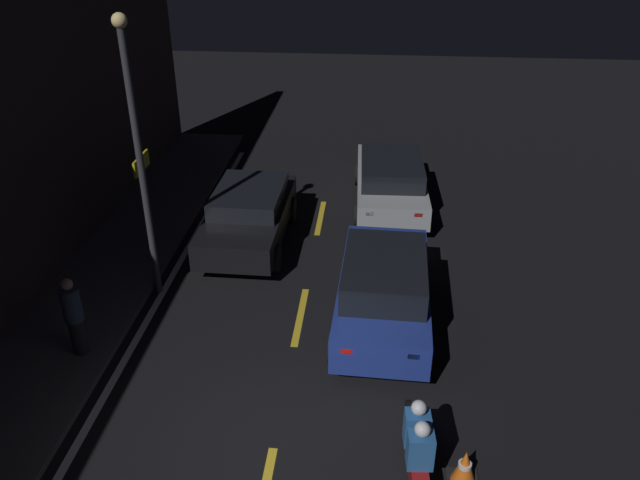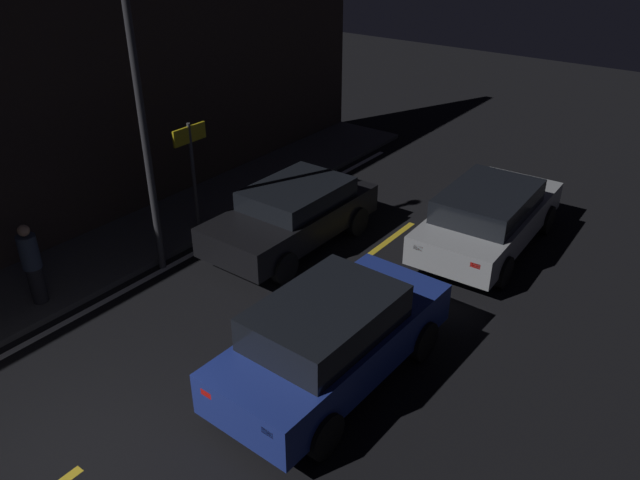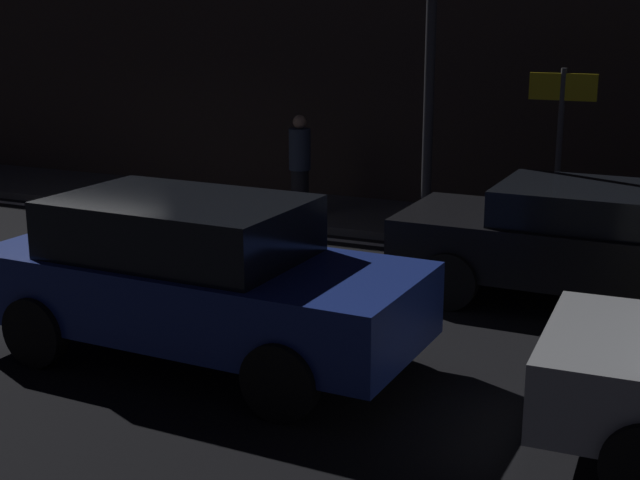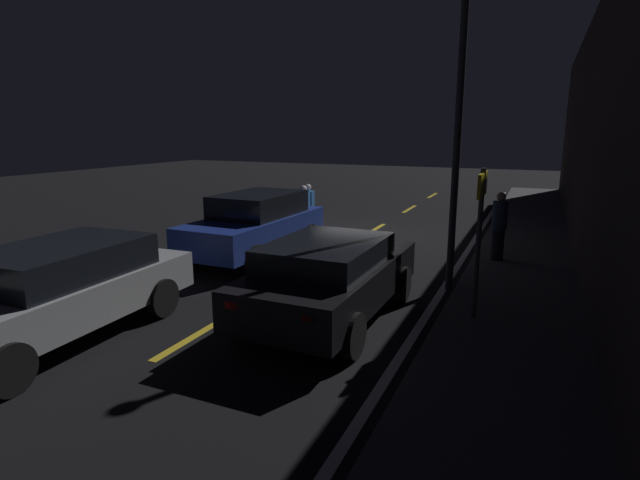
% 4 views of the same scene
% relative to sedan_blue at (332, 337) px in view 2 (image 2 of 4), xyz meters
% --- Properties ---
extents(ground_plane, '(56.00, 56.00, 0.00)m').
position_rel_sedan_blue_xyz_m(ground_plane, '(-3.44, 1.66, -0.83)').
color(ground_plane, black).
extents(lane_dash_d, '(2.00, 0.14, 0.01)m').
position_rel_sedan_blue_xyz_m(lane_dash_d, '(0.06, 1.66, -0.83)').
color(lane_dash_d, gold).
rests_on(lane_dash_d, ground).
extents(lane_dash_e, '(2.00, 0.14, 0.01)m').
position_rel_sedan_blue_xyz_m(lane_dash_e, '(4.56, 1.66, -0.83)').
color(lane_dash_e, gold).
rests_on(lane_dash_e, ground).
extents(sedan_blue, '(4.29, 1.96, 1.56)m').
position_rel_sedan_blue_xyz_m(sedan_blue, '(0.00, 0.00, 0.00)').
color(sedan_blue, navy).
rests_on(sedan_blue, ground).
extents(van_black, '(4.11, 1.95, 1.36)m').
position_rel_sedan_blue_xyz_m(van_black, '(3.11, 3.28, -0.08)').
color(van_black, black).
rests_on(van_black, ground).
extents(hatchback_silver, '(4.50, 2.04, 1.42)m').
position_rel_sedan_blue_xyz_m(hatchback_silver, '(5.50, -0.17, -0.06)').
color(hatchback_silver, '#9EA0A5').
rests_on(hatchback_silver, ground).
extents(pedestrian, '(0.34, 0.34, 1.58)m').
position_rel_sedan_blue_xyz_m(pedestrian, '(-1.59, 5.53, 0.09)').
color(pedestrian, black).
rests_on(pedestrian, raised_curb).
extents(shop_sign, '(0.90, 0.08, 2.40)m').
position_rel_sedan_blue_xyz_m(shop_sign, '(2.37, 5.50, 0.98)').
color(shop_sign, '#4C4C51').
rests_on(shop_sign, raised_curb).
extents(street_lamp, '(0.28, 0.28, 5.76)m').
position_rel_sedan_blue_xyz_m(street_lamp, '(0.71, 4.83, 2.41)').
color(street_lamp, '#333338').
rests_on(street_lamp, ground).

